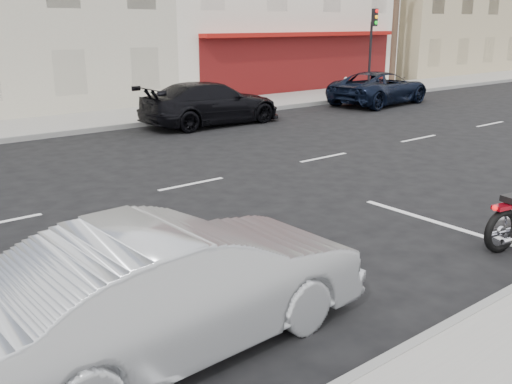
# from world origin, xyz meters

# --- Properties ---
(ground) EXTENTS (120.00, 120.00, 0.00)m
(ground) POSITION_xyz_m (0.00, 0.00, 0.00)
(ground) COLOR black
(ground) RESTS_ON ground
(traffic_light) EXTENTS (0.26, 0.30, 3.80)m
(traffic_light) POSITION_xyz_m (13.50, 8.33, 2.56)
(traffic_light) COLOR black
(traffic_light) RESTS_ON sidewalk_far
(fire_hydrant) EXTENTS (0.20, 0.20, 0.72)m
(fire_hydrant) POSITION_xyz_m (12.00, 8.50, 0.53)
(fire_hydrant) COLOR beige
(fire_hydrant) RESTS_ON sidewalk_far
(sedan_silver) EXTENTS (4.40, 1.67, 1.43)m
(sedan_silver) POSITION_xyz_m (-5.58, -5.35, 0.72)
(sedan_silver) COLOR #A4A7AB
(sedan_silver) RESTS_ON ground
(suv_far) EXTENTS (5.15, 2.80, 1.37)m
(suv_far) POSITION_xyz_m (10.89, 5.57, 0.68)
(suv_far) COLOR black
(suv_far) RESTS_ON ground
(car_far) EXTENTS (4.98, 2.07, 1.44)m
(car_far) POSITION_xyz_m (2.54, 5.87, 0.72)
(car_far) COLOR black
(car_far) RESTS_ON ground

